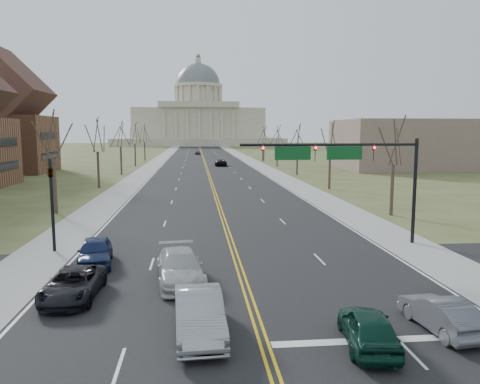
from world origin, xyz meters
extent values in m
plane|color=#464924|center=(0.00, 0.00, 0.00)|extent=(600.00, 600.00, 0.00)
cube|color=black|center=(0.00, 110.00, 0.01)|extent=(20.00, 380.00, 0.01)
cube|color=black|center=(0.00, 6.00, 0.01)|extent=(120.00, 14.00, 0.01)
cube|color=gray|center=(-12.00, 110.00, 0.01)|extent=(4.00, 380.00, 0.03)
cube|color=gray|center=(12.00, 110.00, 0.01)|extent=(4.00, 380.00, 0.03)
cube|color=gold|center=(0.00, 110.00, 0.01)|extent=(0.42, 380.00, 0.01)
cube|color=silver|center=(-9.80, 110.00, 0.01)|extent=(0.15, 380.00, 0.01)
cube|color=silver|center=(9.80, 110.00, 0.01)|extent=(0.15, 380.00, 0.01)
cube|color=silver|center=(5.00, -1.00, 0.01)|extent=(9.50, 0.50, 0.01)
cube|color=beige|center=(0.00, 250.00, 2.00)|extent=(90.00, 60.00, 4.00)
cube|color=beige|center=(0.00, 250.00, 12.00)|extent=(70.00, 40.00, 16.00)
cube|color=beige|center=(0.00, 229.50, 21.50)|extent=(42.00, 3.00, 3.00)
cylinder|color=beige|center=(0.00, 250.00, 26.00)|extent=(24.00, 24.00, 12.00)
cylinder|color=beige|center=(0.00, 250.00, 32.80)|extent=(27.00, 27.00, 1.60)
ellipsoid|color=slate|center=(0.00, 250.00, 33.60)|extent=(24.00, 24.00, 22.80)
cylinder|color=beige|center=(0.00, 250.00, 46.50)|extent=(3.20, 3.20, 3.00)
sphere|color=slate|center=(0.00, 250.00, 48.80)|extent=(2.40, 2.40, 2.40)
cylinder|color=black|center=(12.50, 13.50, 3.60)|extent=(0.24, 0.24, 7.20)
cylinder|color=black|center=(6.50, 13.50, 6.80)|extent=(12.00, 0.18, 0.18)
imported|color=black|center=(9.50, 13.50, 6.25)|extent=(0.35, 0.40, 1.10)
sphere|color=#FF0C0C|center=(9.50, 13.35, 6.60)|extent=(0.18, 0.18, 0.18)
imported|color=black|center=(5.50, 13.50, 6.25)|extent=(0.35, 0.40, 1.10)
sphere|color=#FF0C0C|center=(5.50, 13.35, 6.60)|extent=(0.18, 0.18, 0.18)
imported|color=black|center=(2.00, 13.50, 6.25)|extent=(0.35, 0.40, 1.10)
sphere|color=#FF0C0C|center=(2.00, 13.35, 6.60)|extent=(0.18, 0.18, 0.18)
cube|color=#0C4C1E|center=(7.50, 13.50, 6.25)|extent=(2.40, 0.12, 0.90)
cube|color=#0C4C1E|center=(4.00, 13.50, 6.25)|extent=(2.40, 0.12, 0.90)
cylinder|color=black|center=(-11.50, 13.50, 3.00)|extent=(0.20, 0.20, 6.00)
imported|color=black|center=(-11.50, 13.50, 5.20)|extent=(0.32, 0.36, 0.99)
cylinder|color=#352B1F|center=(15.50, 24.00, 2.34)|extent=(0.32, 0.32, 4.68)
cylinder|color=#352B1F|center=(-15.50, 28.00, 2.48)|extent=(0.32, 0.32, 4.95)
cylinder|color=#352B1F|center=(15.50, 44.00, 2.34)|extent=(0.32, 0.32, 4.68)
cylinder|color=#352B1F|center=(-15.50, 48.00, 2.48)|extent=(0.32, 0.32, 4.95)
cylinder|color=#352B1F|center=(15.50, 64.00, 2.34)|extent=(0.32, 0.32, 4.68)
cylinder|color=#352B1F|center=(-15.50, 68.00, 2.48)|extent=(0.32, 0.32, 4.95)
cylinder|color=#352B1F|center=(15.50, 84.00, 2.34)|extent=(0.32, 0.32, 4.68)
cylinder|color=#352B1F|center=(-15.50, 88.00, 2.48)|extent=(0.32, 0.32, 4.95)
cylinder|color=#352B1F|center=(15.50, 104.00, 2.34)|extent=(0.32, 0.32, 4.68)
cylinder|color=#352B1F|center=(-15.50, 108.00, 2.48)|extent=(0.32, 0.32, 4.95)
cube|color=black|center=(-28.45, 50.00, 2.85)|extent=(0.10, 9.80, 1.20)
cube|color=black|center=(-28.45, 50.00, 6.17)|extent=(0.10, 9.80, 1.20)
cube|color=brown|center=(-38.00, 74.00, 5.25)|extent=(17.00, 14.00, 10.50)
cube|color=black|center=(-29.45, 74.00, 3.15)|extent=(0.10, 9.80, 1.20)
cube|color=black|center=(-29.45, 74.00, 6.83)|extent=(0.10, 9.80, 1.20)
cube|color=#735D52|center=(40.00, 76.00, 5.00)|extent=(25.00, 20.00, 10.00)
imported|color=#0A2F24|center=(3.68, -1.43, 0.72)|extent=(2.22, 4.34, 1.41)
imported|color=#56575F|center=(6.99, -0.38, 0.69)|extent=(1.84, 4.23, 1.35)
imported|color=gray|center=(-2.34, 0.11, 0.85)|extent=(2.03, 5.15, 1.67)
imported|color=black|center=(-8.09, 4.58, 0.69)|extent=(2.35, 4.92, 1.36)
imported|color=#B3B3B3|center=(-3.24, 6.39, 0.82)|extent=(2.87, 5.77, 1.61)
imported|color=#15224C|center=(-8.21, 10.08, 0.80)|extent=(2.47, 4.82, 1.57)
imported|color=black|center=(3.30, 87.04, 0.76)|extent=(2.50, 5.41, 1.50)
imported|color=#46484D|center=(-1.47, 139.01, 0.72)|extent=(1.81, 4.19, 1.41)
camera|label=1|loc=(-2.43, -16.86, 7.69)|focal=35.00mm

